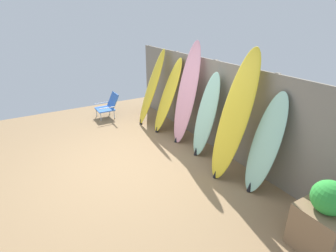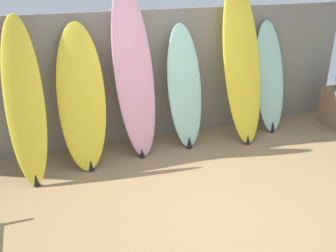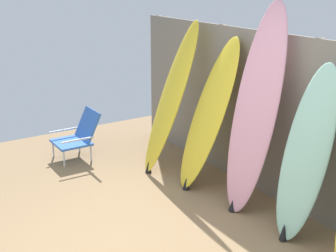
% 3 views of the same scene
% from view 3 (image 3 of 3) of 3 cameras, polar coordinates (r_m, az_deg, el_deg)
% --- Properties ---
extents(fence_back, '(6.08, 0.11, 1.80)m').
position_cam_3_polar(fence_back, '(4.82, 16.85, -0.48)').
color(fence_back, gray).
rests_on(fence_back, ground).
extents(surfboard_yellow_0, '(0.45, 0.81, 1.86)m').
position_cam_3_polar(surfboard_yellow_0, '(5.74, 0.38, 3.44)').
color(surfboard_yellow_0, yellow).
rests_on(surfboard_yellow_0, ground).
extents(surfboard_yellow_1, '(0.65, 0.78, 1.73)m').
position_cam_3_polar(surfboard_yellow_1, '(5.30, 4.99, 1.40)').
color(surfboard_yellow_1, yellow).
rests_on(surfboard_yellow_1, ground).
extents(surfboard_pink_2, '(0.60, 0.65, 2.15)m').
position_cam_3_polar(surfboard_pink_2, '(4.78, 10.63, 1.95)').
color(surfboard_pink_2, pink).
rests_on(surfboard_pink_2, ground).
extents(surfboard_seafoam_3, '(0.50, 0.50, 1.65)m').
position_cam_3_polar(surfboard_seafoam_3, '(4.40, 16.47, -3.43)').
color(surfboard_seafoam_3, '#9ED6BC').
rests_on(surfboard_seafoam_3, ground).
extents(beach_chair, '(0.50, 0.57, 0.64)m').
position_cam_3_polar(beach_chair, '(6.35, -10.84, -1.04)').
color(beach_chair, silver).
rests_on(beach_chair, ground).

